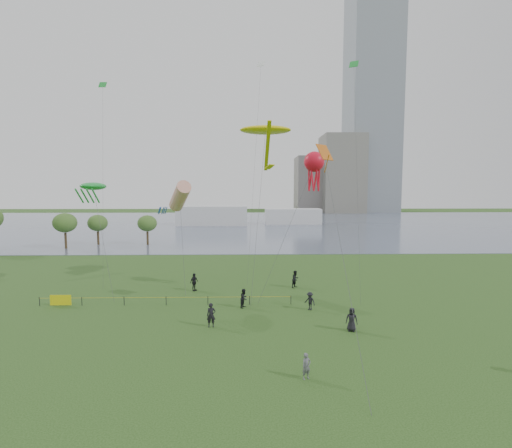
{
  "coord_description": "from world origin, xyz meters",
  "views": [
    {
      "loc": [
        -0.72,
        -22.58,
        10.96
      ],
      "look_at": [
        0.0,
        10.0,
        8.0
      ],
      "focal_mm": 26.0,
      "sensor_mm": 36.0,
      "label": 1
    }
  ],
  "objects_px": {
    "kite_flyer": "(306,366)",
    "kite_stingray": "(265,130)",
    "fence": "(102,300)",
    "kite_octopus": "(314,163)"
  },
  "relations": [
    {
      "from": "kite_stingray",
      "to": "kite_octopus",
      "type": "distance_m",
      "value": 7.47
    },
    {
      "from": "fence",
      "to": "kite_octopus",
      "type": "xyz_separation_m",
      "value": [
        20.52,
        1.93,
        13.13
      ]
    },
    {
      "from": "kite_flyer",
      "to": "fence",
      "type": "bearing_deg",
      "value": 115.19
    },
    {
      "from": "fence",
      "to": "kite_octopus",
      "type": "height_order",
      "value": "kite_octopus"
    },
    {
      "from": "fence",
      "to": "kite_flyer",
      "type": "bearing_deg",
      "value": -39.34
    },
    {
      "from": "kite_stingray",
      "to": "kite_octopus",
      "type": "bearing_deg",
      "value": -53.4
    },
    {
      "from": "fence",
      "to": "kite_flyer",
      "type": "distance_m",
      "value": 22.45
    },
    {
      "from": "kite_flyer",
      "to": "kite_octopus",
      "type": "xyz_separation_m",
      "value": [
        3.16,
        16.16,
        12.91
      ]
    },
    {
      "from": "kite_flyer",
      "to": "kite_stingray",
      "type": "relative_size",
      "value": 0.09
    },
    {
      "from": "kite_stingray",
      "to": "fence",
      "type": "bearing_deg",
      "value": -167.33
    }
  ]
}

